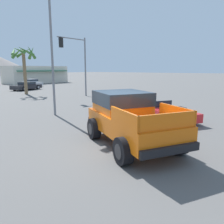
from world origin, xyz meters
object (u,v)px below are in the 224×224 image
traffic_light_main (76,56)px  palm_tree_tall (24,58)px  red_convertible_car (165,112)px  street_lamp_post (51,42)px  parked_car_silver (32,83)px  orange_pickup_truck (128,115)px  parked_car_dark (27,86)px

traffic_light_main → palm_tree_tall: bearing=-71.2°
red_convertible_car → street_lamp_post: (-3.47, 5.89, 4.05)m
red_convertible_car → parked_car_silver: (8.16, 29.14, 0.22)m
street_lamp_post → palm_tree_tall: bearing=68.9°
orange_pickup_truck → palm_tree_tall: (6.13, 19.20, 3.03)m
parked_car_dark → parked_car_silver: (4.03, 5.74, 0.05)m
traffic_light_main → street_lamp_post: street_lamp_post is taller
parked_car_dark → parked_car_silver: 7.02m
traffic_light_main → orange_pickup_truck: bearing=57.0°
street_lamp_post → parked_car_dark: bearing=66.5°
orange_pickup_truck → palm_tree_tall: size_ratio=0.94×
traffic_light_main → parked_car_dark: bearing=-93.1°
red_convertible_car → parked_car_dark: bearing=109.0°
parked_car_dark → red_convertible_car: bearing=153.1°
orange_pickup_truck → parked_car_silver: (12.96, 29.99, -0.49)m
parked_car_silver → traffic_light_main: (-4.65, -17.20, 3.61)m
red_convertible_car → palm_tree_tall: (1.33, 18.35, 3.74)m
parked_car_silver → palm_tree_tall: 13.24m
orange_pickup_truck → street_lamp_post: (1.32, 6.74, 3.34)m
orange_pickup_truck → parked_car_dark: orange_pickup_truck is taller
traffic_light_main → street_lamp_post: bearing=40.9°
traffic_light_main → street_lamp_post: 9.24m
orange_pickup_truck → palm_tree_tall: 20.38m
orange_pickup_truck → traffic_light_main: size_ratio=0.84×
orange_pickup_truck → parked_car_silver: bearing=93.0°
orange_pickup_truck → parked_car_dark: 25.85m
red_convertible_car → parked_car_silver: size_ratio=1.05×
red_convertible_car → parked_car_silver: parked_car_silver is taller
red_convertible_car → parked_car_dark: size_ratio=0.98×
parked_car_silver → street_lamp_post: 26.28m
parked_car_dark → traffic_light_main: bearing=160.0°
orange_pickup_truck → parked_car_dark: (8.93, 24.25, -0.55)m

